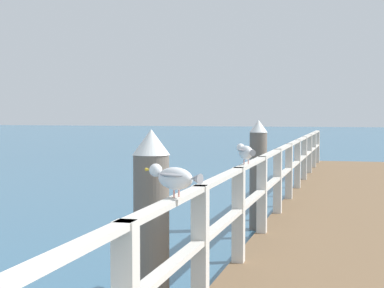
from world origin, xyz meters
name	(u,v)px	position (x,y,z in m)	size (l,w,h in m)	color
pier_deck	(350,219)	(0.00, 9.85, 0.18)	(2.28, 19.70, 0.37)	brown
pier_railing	(284,169)	(-1.06, 9.85, 0.97)	(0.12, 18.22, 0.97)	beige
dock_piling_near	(151,241)	(-1.44, 4.05, 0.90)	(0.29, 0.29, 1.77)	#6B6056
dock_piling_far	(258,174)	(-1.44, 9.59, 0.90)	(0.29, 0.29, 1.77)	#6B6056
seagull_foreground	(174,177)	(-1.07, 3.40, 1.47)	(0.45, 0.25, 0.21)	white
seagull_background	(246,152)	(-1.06, 6.18, 1.47)	(0.27, 0.44, 0.21)	white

